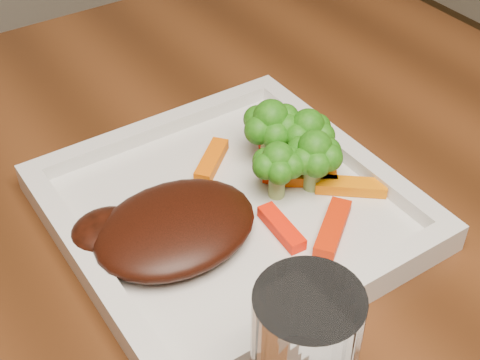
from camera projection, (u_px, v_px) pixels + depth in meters
plate at (230, 212)px, 0.56m from camera, size 0.27×0.27×0.01m
steak at (175, 228)px, 0.52m from camera, size 0.13×0.11×0.03m
broccoli_0 at (271, 128)px, 0.58m from camera, size 0.06×0.06×0.07m
broccoli_1 at (307, 135)px, 0.58m from camera, size 0.07×0.07×0.06m
broccoli_2 at (314, 160)px, 0.56m from camera, size 0.06×0.06×0.06m
broccoli_3 at (278, 167)px, 0.55m from camera, size 0.05×0.05×0.06m
carrot_0 at (333, 228)px, 0.53m from camera, size 0.06×0.05×0.01m
carrot_1 at (351, 186)px, 0.57m from camera, size 0.06×0.05×0.01m
carrot_2 at (281, 228)px, 0.53m from camera, size 0.02×0.05×0.01m
carrot_3 at (295, 140)px, 0.62m from camera, size 0.06×0.02×0.01m
carrot_4 at (212, 160)px, 0.60m from camera, size 0.05×0.05×0.01m
carrot_5 at (306, 178)px, 0.58m from camera, size 0.05×0.04×0.01m
carrot_6 at (280, 165)px, 0.59m from camera, size 0.05×0.04×0.01m
carrot_7 at (294, 140)px, 0.62m from camera, size 0.07×0.03×0.01m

